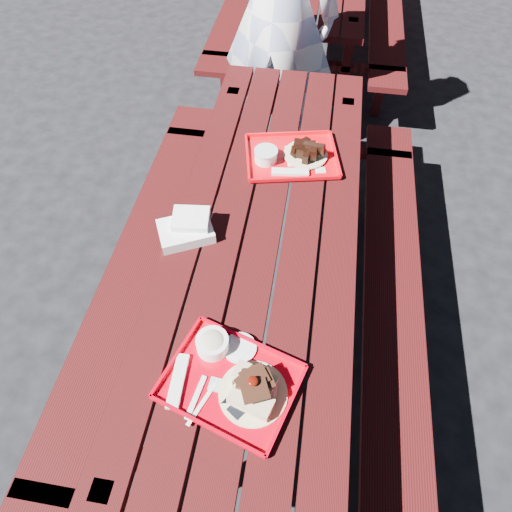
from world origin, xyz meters
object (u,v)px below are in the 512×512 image
at_px(picnic_table_near, 262,265).
at_px(far_tray, 290,156).
at_px(person, 279,11).
at_px(near_tray, 233,375).

relative_size(picnic_table_near, far_tray, 5.16).
height_order(picnic_table_near, far_tray, far_tray).
distance_m(picnic_table_near, person, 1.52).
height_order(picnic_table_near, person, person).
bearing_deg(picnic_table_near, near_tray, -90.26).
relative_size(picnic_table_near, person, 1.28).
bearing_deg(picnic_table_near, far_tray, 83.17).
xyz_separation_m(far_tray, person, (-0.19, 1.00, 0.16)).
bearing_deg(far_tray, picnic_table_near, -96.83).
xyz_separation_m(picnic_table_near, near_tray, (-0.00, -0.59, 0.22)).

